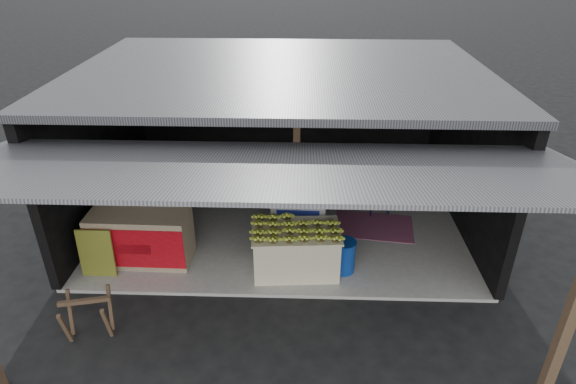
{
  "coord_description": "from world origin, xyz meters",
  "views": [
    {
      "loc": [
        0.41,
        -5.89,
        5.09
      ],
      "look_at": [
        0.16,
        1.5,
        1.1
      ],
      "focal_mm": 30.0,
      "sensor_mm": 36.0,
      "label": 1
    }
  ],
  "objects_px": {
    "banana_table": "(296,250)",
    "white_crate": "(298,211)",
    "neighbor_stall": "(141,234)",
    "sawhorse": "(87,313)",
    "water_barrel": "(344,257)",
    "plastic_chair": "(376,183)"
  },
  "relations": [
    {
      "from": "banana_table",
      "to": "plastic_chair",
      "type": "bearing_deg",
      "value": 49.26
    },
    {
      "from": "neighbor_stall",
      "to": "banana_table",
      "type": "bearing_deg",
      "value": -3.72
    },
    {
      "from": "white_crate",
      "to": "plastic_chair",
      "type": "relative_size",
      "value": 1.08
    },
    {
      "from": "neighbor_stall",
      "to": "sawhorse",
      "type": "bearing_deg",
      "value": -96.43
    },
    {
      "from": "sawhorse",
      "to": "neighbor_stall",
      "type": "bearing_deg",
      "value": 70.03
    },
    {
      "from": "water_barrel",
      "to": "banana_table",
      "type": "bearing_deg",
      "value": -179.54
    },
    {
      "from": "sawhorse",
      "to": "water_barrel",
      "type": "distance_m",
      "value": 4.0
    },
    {
      "from": "sawhorse",
      "to": "plastic_chair",
      "type": "relative_size",
      "value": 0.72
    },
    {
      "from": "banana_table",
      "to": "plastic_chair",
      "type": "xyz_separation_m",
      "value": [
        1.57,
        2.11,
        0.19
      ]
    },
    {
      "from": "banana_table",
      "to": "sawhorse",
      "type": "distance_m",
      "value": 3.28
    },
    {
      "from": "banana_table",
      "to": "sawhorse",
      "type": "height_order",
      "value": "banana_table"
    },
    {
      "from": "banana_table",
      "to": "neighbor_stall",
      "type": "relative_size",
      "value": 0.88
    },
    {
      "from": "neighbor_stall",
      "to": "plastic_chair",
      "type": "height_order",
      "value": "neighbor_stall"
    },
    {
      "from": "water_barrel",
      "to": "plastic_chair",
      "type": "relative_size",
      "value": 0.56
    },
    {
      "from": "white_crate",
      "to": "sawhorse",
      "type": "distance_m",
      "value": 3.89
    },
    {
      "from": "white_crate",
      "to": "sawhorse",
      "type": "xyz_separation_m",
      "value": [
        -2.9,
        -2.59,
        -0.17
      ]
    },
    {
      "from": "water_barrel",
      "to": "plastic_chair",
      "type": "height_order",
      "value": "plastic_chair"
    },
    {
      "from": "neighbor_stall",
      "to": "sawhorse",
      "type": "xyz_separation_m",
      "value": [
        -0.23,
        -1.78,
        -0.15
      ]
    },
    {
      "from": "water_barrel",
      "to": "white_crate",
      "type": "bearing_deg",
      "value": 127.27
    },
    {
      "from": "banana_table",
      "to": "white_crate",
      "type": "xyz_separation_m",
      "value": [
        0.02,
        1.02,
        0.14
      ]
    },
    {
      "from": "plastic_chair",
      "to": "white_crate",
      "type": "bearing_deg",
      "value": -160.76
    },
    {
      "from": "neighbor_stall",
      "to": "plastic_chair",
      "type": "bearing_deg",
      "value": 25.16
    }
  ]
}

